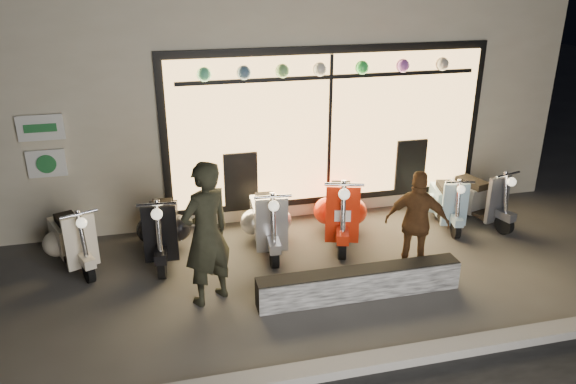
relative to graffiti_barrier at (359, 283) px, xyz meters
name	(u,v)px	position (x,y,z in m)	size (l,w,h in m)	color
ground	(314,275)	(-0.42, 0.65, -0.20)	(40.00, 40.00, 0.00)	#383533
kerb	(366,363)	(-0.42, -1.35, -0.14)	(40.00, 0.25, 0.12)	slate
shop_building	(248,66)	(-0.42, 5.63, 1.90)	(10.20, 6.23, 4.20)	beige
graffiti_barrier	(359,283)	(0.00, 0.00, 0.00)	(2.72, 0.28, 0.40)	black
scooter_silver	(267,219)	(-0.86, 1.77, 0.22)	(0.53, 1.46, 1.04)	black
scooter_red	(341,208)	(0.35, 1.80, 0.25)	(0.80, 1.57, 1.12)	black
scooter_black	(163,227)	(-2.43, 1.86, 0.22)	(0.54, 1.48, 1.05)	black
scooter_cream	(71,237)	(-3.73, 1.88, 0.19)	(0.77, 1.34, 0.97)	black
scooter_blue	(446,201)	(2.24, 1.87, 0.16)	(0.59, 1.27, 0.90)	black
scooter_grey	(473,197)	(2.73, 1.86, 0.19)	(0.67, 1.37, 0.98)	black
man	(206,234)	(-1.91, 0.39, 0.75)	(0.69, 0.46, 1.90)	black
woman	(417,222)	(0.99, 0.47, 0.55)	(0.88, 0.36, 1.49)	#58361B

